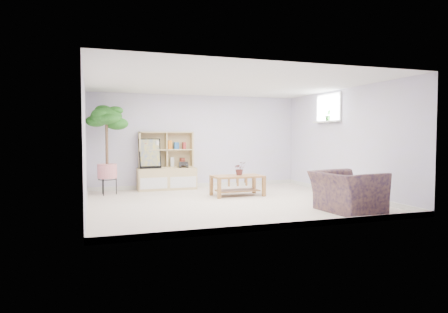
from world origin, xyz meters
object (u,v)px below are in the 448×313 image
object	(u,v)px
floor_tree	(107,150)
armchair	(347,189)
storage_unit	(167,161)
coffee_table	(237,186)

from	to	relation	value
floor_tree	armchair	distance (m)	5.29
storage_unit	coffee_table	xyz separation A→B (m)	(1.31, -1.53, -0.49)
storage_unit	floor_tree	xyz separation A→B (m)	(-1.45, -0.43, 0.30)
coffee_table	floor_tree	distance (m)	3.07
storage_unit	coffee_table	bearing A→B (deg)	-49.46
storage_unit	floor_tree	size ratio (longest dim) A/B	0.70
coffee_table	armchair	xyz separation A→B (m)	(1.18, -2.38, 0.18)
coffee_table	floor_tree	xyz separation A→B (m)	(-2.76, 1.10, 0.80)
coffee_table	armchair	world-z (taller)	armchair
storage_unit	floor_tree	world-z (taller)	floor_tree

